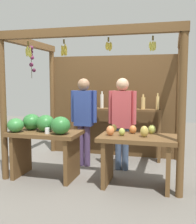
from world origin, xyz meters
TOP-DOWN VIEW (x-y plane):
  - ground_plane at (0.00, 0.00)m, footprint 12.00×12.00m
  - market_stall at (-0.00, 0.39)m, footprint 2.75×1.91m
  - fruit_counter_left at (-0.75, -0.71)m, footprint 1.11×0.68m
  - fruit_counter_right at (0.71, -0.67)m, footprint 1.11×0.65m
  - bottle_shelf_unit at (0.12, 0.68)m, footprint 1.76×0.22m
  - vendor_man at (-0.33, 0.07)m, footprint 0.48×0.21m
  - vendor_woman at (0.37, 0.02)m, footprint 0.48×0.21m

SIDE VIEW (x-z plane):
  - ground_plane at x=0.00m, z-range 0.00..0.00m
  - fruit_counter_right at x=0.71m, z-range 0.09..1.00m
  - fruit_counter_left at x=-0.75m, z-range 0.18..1.19m
  - bottle_shelf_unit at x=0.12m, z-range 0.12..1.45m
  - vendor_man at x=-0.33m, z-range 0.15..1.73m
  - vendor_woman at x=0.37m, z-range 0.16..1.74m
  - market_stall at x=0.00m, z-range 0.20..2.47m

